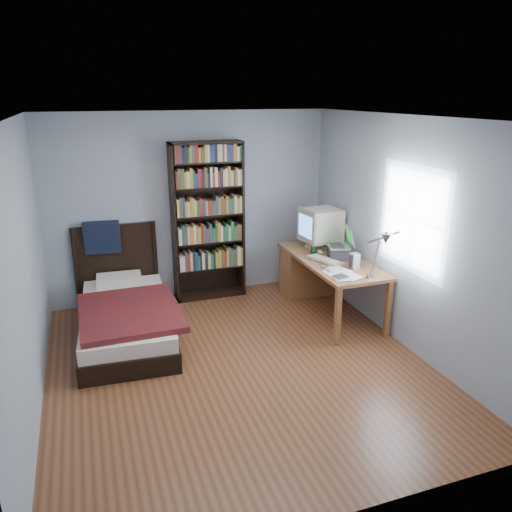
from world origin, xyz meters
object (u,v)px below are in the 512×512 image
desk (313,269)px  bed (125,313)px  soda_can (313,251)px  crt_monitor (320,226)px  desk_lamp (384,243)px  bookshelf (208,222)px  laptop (339,250)px  keyboard (325,260)px  speaker (355,261)px

desk → bed: bearing=-174.5°
soda_can → bed: 2.45m
crt_monitor → desk_lamp: 1.65m
soda_can → bookshelf: 1.46m
crt_monitor → bed: bearing=-174.9°
laptop → bookshelf: size_ratio=0.19×
crt_monitor → bookshelf: bearing=157.7°
laptop → keyboard: (-0.22, -0.06, -0.10)m
crt_monitor → laptop: size_ratio=1.33×
soda_can → desk: bearing=62.5°
laptop → speaker: 0.41m
desk_lamp → keyboard: size_ratio=1.43×
bookshelf → bed: bookshelf is taller
desk → soda_can: soda_can is taller
desk → laptop: (0.10, -0.50, 0.42)m
desk → desk_lamp: 1.84m
laptop → keyboard: laptop is taller
speaker → crt_monitor: bearing=84.6°
speaker → bookshelf: size_ratio=0.09×
soda_can → bookshelf: size_ratio=0.05×
desk_lamp → bookshelf: bookshelf is taller
bookshelf → soda_can: bearing=-35.7°
bed → desk: bearing=5.5°
keyboard → speaker: size_ratio=2.50×
crt_monitor → bookshelf: (-1.39, 0.57, 0.03)m
desk → desk_lamp: size_ratio=2.64×
laptop → soda_can: size_ratio=3.47×
desk → speaker: bearing=-84.4°
speaker → bookshelf: 2.05m
laptop → keyboard: 0.25m
desk → bed: (-2.53, -0.24, -0.17)m
desk_lamp → keyboard: desk_lamp is taller
crt_monitor → keyboard: 0.65m
soda_can → bookshelf: bearing=144.3°
desk_lamp → bookshelf: 2.56m
speaker → desk_lamp: bearing=-104.8°
keyboard → desk: bearing=59.0°
keyboard → bed: 2.48m
keyboard → bed: size_ratio=0.22×
desk_lamp → soda_can: desk_lamp is taller
crt_monitor → bookshelf: bookshelf is taller
laptop → bookshelf: (-1.42, 1.06, 0.22)m
desk → speaker: size_ratio=9.42×
keyboard → desk_lamp: bearing=-103.6°
crt_monitor → keyboard: (-0.20, -0.55, -0.29)m
laptop → bed: 2.71m
desk_lamp → keyboard: 1.20m
desk → bookshelf: 1.57m
laptop → soda_can: 0.34m
crt_monitor → laptop: bearing=-87.1°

